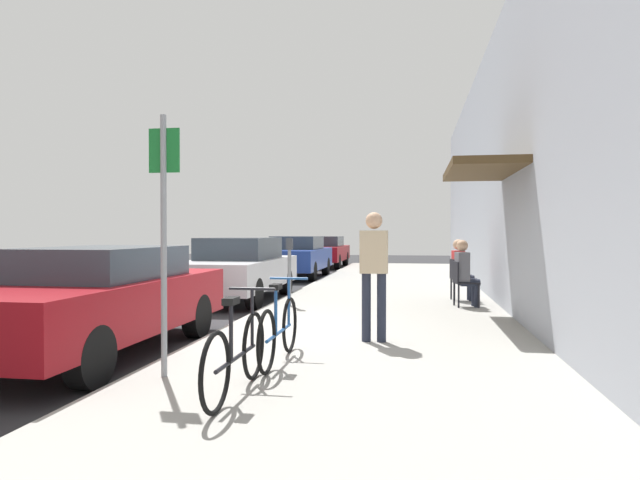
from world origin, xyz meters
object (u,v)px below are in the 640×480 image
object	(u,v)px
parking_meter	(289,267)
pedestrian_standing	(374,266)
cafe_chair_0	(462,281)
bicycle_0	(237,354)
seated_patron_1	(461,267)
parked_car_3	(324,251)
parked_car_1	(238,268)
cafe_chair_1	(458,277)
bicycle_1	(279,330)
parked_car_0	(96,298)
parked_car_2	(297,256)
seated_patron_0	(465,271)
street_sign	(164,224)

from	to	relation	value
parking_meter	pedestrian_standing	distance (m)	3.79
parking_meter	cafe_chair_0	size ratio (longest dim) A/B	1.52
bicycle_0	seated_patron_1	distance (m)	7.71
parked_car_3	parking_meter	xyz separation A→B (m)	(1.55, -13.76, 0.16)
parked_car_1	cafe_chair_1	bearing A→B (deg)	-1.72
parked_car_3	bicycle_1	distance (m)	18.54
parked_car_1	cafe_chair_0	bearing A→B (deg)	-12.97
parked_car_0	seated_patron_1	bearing A→B (deg)	48.46
bicycle_0	parked_car_2	bearing A→B (deg)	99.90
parking_meter	cafe_chair_0	world-z (taller)	parking_meter
parked_car_1	cafe_chair_1	world-z (taller)	parked_car_1
seated_patron_0	seated_patron_1	world-z (taller)	same
street_sign	bicycle_0	xyz separation A→B (m)	(0.91, -0.48, -1.16)
parked_car_1	cafe_chair_1	distance (m)	4.87
parked_car_1	seated_patron_1	bearing A→B (deg)	-1.62
parked_car_3	bicycle_0	bearing A→B (deg)	-83.00
parked_car_2	parked_car_1	bearing A→B (deg)	-90.00
bicycle_1	seated_patron_1	size ratio (longest dim) A/B	1.33
parked_car_1	pedestrian_standing	world-z (taller)	pedestrian_standing
parking_meter	street_sign	size ratio (longest dim) A/B	0.51
bicycle_0	street_sign	bearing A→B (deg)	152.39
cafe_chair_0	seated_patron_0	world-z (taller)	seated_patron_0
street_sign	pedestrian_standing	xyz separation A→B (m)	(1.93, 2.11, -0.52)
parked_car_0	parked_car_2	distance (m)	12.09
parked_car_3	parked_car_0	bearing A→B (deg)	-90.00
parking_meter	bicycle_0	distance (m)	5.94
cafe_chair_0	pedestrian_standing	world-z (taller)	pedestrian_standing
pedestrian_standing	seated_patron_1	bearing A→B (deg)	72.31
cafe_chair_0	pedestrian_standing	size ratio (longest dim) A/B	0.51
seated_patron_1	street_sign	bearing A→B (deg)	-116.78
street_sign	bicycle_1	xyz separation A→B (m)	(0.99, 0.77, -1.16)
seated_patron_0	bicycle_1	bearing A→B (deg)	-115.80
parked_car_3	parking_meter	size ratio (longest dim) A/B	3.33
parked_car_0	cafe_chair_1	world-z (taller)	parked_car_0
pedestrian_standing	bicycle_0	bearing A→B (deg)	-111.66
pedestrian_standing	parked_car_3	bearing A→B (deg)	101.40
cafe_chair_0	seated_patron_0	size ratio (longest dim) A/B	0.67
parked_car_0	pedestrian_standing	bearing A→B (deg)	14.26
parked_car_2	parked_car_3	size ratio (longest dim) A/B	1.00
parked_car_2	seated_patron_0	size ratio (longest dim) A/B	3.41
parked_car_2	bicycle_1	size ratio (longest dim) A/B	2.57
seated_patron_0	seated_patron_1	xyz separation A→B (m)	(-0.00, 0.97, 0.00)
parked_car_1	bicycle_1	distance (m)	6.66
bicycle_1	parked_car_3	bearing A→B (deg)	97.71
parked_car_0	seated_patron_1	world-z (taller)	seated_patron_1
bicycle_1	pedestrian_standing	xyz separation A→B (m)	(0.95, 1.34, 0.64)
seated_patron_1	parked_car_1	bearing A→B (deg)	178.38
parked_car_2	bicycle_0	xyz separation A→B (m)	(2.41, -13.80, -0.26)
parked_car_0	parked_car_3	xyz separation A→B (m)	(0.00, 17.91, -0.00)
parked_car_1	street_sign	xyz separation A→B (m)	(1.50, -6.94, 0.90)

